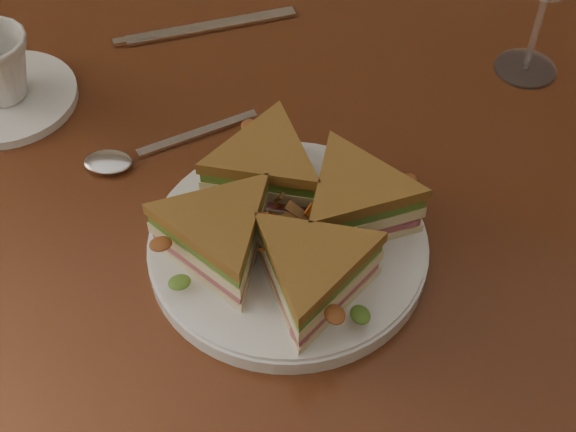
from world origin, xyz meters
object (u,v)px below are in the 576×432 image
Objects in this scene: plate at (288,247)px; spoon at (131,155)px; knife at (200,29)px; sandwich_wedges at (288,220)px; table at (251,233)px; saucer at (7,98)px.

plate is 0.19m from spoon.
plate reaches higher than knife.
sandwich_wedges is at bearing -89.37° from knife.
table is 0.18m from sandwich_wedges.
spoon is 0.21m from knife.
plate is 0.36m from saucer.
sandwich_wedges is 0.36m from saucer.
saucer reaches higher than knife.
sandwich_wedges is (-0.00, 0.00, 0.04)m from plate.
spoon is at bearing 148.06° from plate.
knife is at bearing 112.64° from plate.
table is 7.42× the size of spoon.
spoon is 1.09× the size of saucer.
sandwich_wedges is at bearing -63.52° from table.
table is 4.35× the size of sandwich_wedges.
knife is at bearing 37.57° from saucer.
table is 0.15m from plate.
table is 0.25m from knife.
plate is (0.05, -0.10, 0.11)m from table.
spoon is (-0.12, 0.00, 0.10)m from table.
plate is 0.34m from knife.
plate reaches higher than table.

